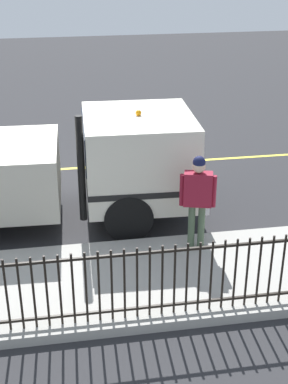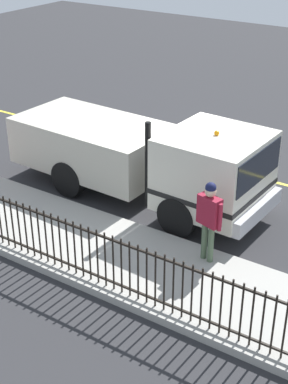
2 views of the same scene
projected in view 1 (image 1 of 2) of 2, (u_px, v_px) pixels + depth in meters
ground_plane at (57, 216)px, 11.83m from camera, size 45.01×45.01×0.00m
sidewalk_slab at (61, 288)px, 9.28m from camera, size 2.56×20.46×0.17m
lane_marking at (54, 170)px, 14.14m from camera, size 0.12×18.41×0.01m
work_truck at (53, 165)px, 11.17m from camera, size 2.53×7.04×2.54m
worker_standing at (198, 193)px, 9.92m from camera, size 0.36×0.64×1.79m
iron_fence at (60, 290)px, 8.05m from camera, size 0.04×17.43×1.20m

